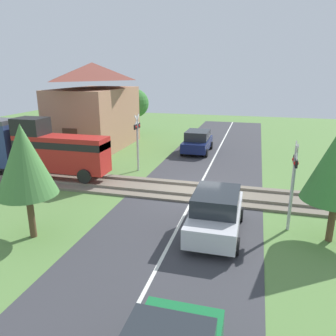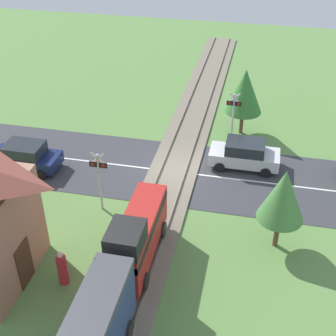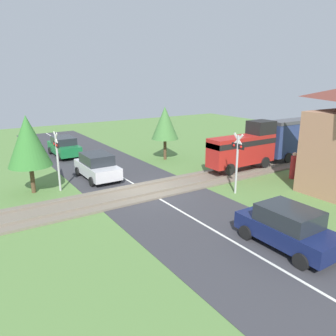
{
  "view_description": "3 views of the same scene",
  "coord_description": "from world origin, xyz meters",
  "px_view_note": "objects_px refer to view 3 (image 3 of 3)",
  "views": [
    {
      "loc": [
        -15.06,
        -2.61,
        5.86
      ],
      "look_at": [
        0.0,
        1.44,
        1.2
      ],
      "focal_mm": 35.0,
      "sensor_mm": 36.0,
      "label": 1
    },
    {
      "loc": [
        -4.45,
        21.92,
        15.19
      ],
      "look_at": [
        0.0,
        1.44,
        1.2
      ],
      "focal_mm": 50.0,
      "sensor_mm": 36.0,
      "label": 2
    },
    {
      "loc": [
        15.49,
        -8.58,
        6.36
      ],
      "look_at": [
        0.0,
        1.44,
        1.2
      ],
      "focal_mm": 35.0,
      "sensor_mm": 36.0,
      "label": 3
    }
  ],
  "objects_px": {
    "car_far_side": "(288,227)",
    "car_behind_queue": "(64,146)",
    "crossing_signal_east_approach": "(237,156)",
    "pedestrian_by_station": "(294,166)",
    "car_near_crossing": "(97,166)",
    "crossing_signal_west_approach": "(57,154)",
    "train": "(276,140)"
  },
  "relations": [
    {
      "from": "crossing_signal_east_approach",
      "to": "car_near_crossing",
      "type": "bearing_deg",
      "value": -140.87
    },
    {
      "from": "car_near_crossing",
      "to": "crossing_signal_east_approach",
      "type": "xyz_separation_m",
      "value": [
        6.81,
        5.54,
        1.33
      ]
    },
    {
      "from": "crossing_signal_east_approach",
      "to": "train",
      "type": "bearing_deg",
      "value": 113.26
    },
    {
      "from": "train",
      "to": "pedestrian_by_station",
      "type": "bearing_deg",
      "value": -29.47
    },
    {
      "from": "car_behind_queue",
      "to": "pedestrian_by_station",
      "type": "height_order",
      "value": "pedestrian_by_station"
    },
    {
      "from": "car_behind_queue",
      "to": "crossing_signal_west_approach",
      "type": "bearing_deg",
      "value": -17.53
    },
    {
      "from": "car_far_side",
      "to": "pedestrian_by_station",
      "type": "distance_m",
      "value": 9.58
    },
    {
      "from": "crossing_signal_west_approach",
      "to": "crossing_signal_east_approach",
      "type": "relative_size",
      "value": 1.0
    },
    {
      "from": "crossing_signal_east_approach",
      "to": "pedestrian_by_station",
      "type": "bearing_deg",
      "value": 90.64
    },
    {
      "from": "car_near_crossing",
      "to": "crossing_signal_east_approach",
      "type": "relative_size",
      "value": 1.17
    },
    {
      "from": "car_near_crossing",
      "to": "crossing_signal_west_approach",
      "type": "xyz_separation_m",
      "value": [
        1.01,
        -2.66,
        1.33
      ]
    },
    {
      "from": "crossing_signal_west_approach",
      "to": "crossing_signal_east_approach",
      "type": "bearing_deg",
      "value": 54.73
    },
    {
      "from": "crossing_signal_east_approach",
      "to": "pedestrian_by_station",
      "type": "height_order",
      "value": "crossing_signal_east_approach"
    },
    {
      "from": "car_behind_queue",
      "to": "crossing_signal_west_approach",
      "type": "relative_size",
      "value": 1.22
    },
    {
      "from": "train",
      "to": "crossing_signal_west_approach",
      "type": "height_order",
      "value": "crossing_signal_west_approach"
    },
    {
      "from": "train",
      "to": "pedestrian_by_station",
      "type": "xyz_separation_m",
      "value": [
        2.84,
        -1.61,
        -1.07
      ]
    },
    {
      "from": "car_behind_queue",
      "to": "car_far_side",
      "type": "bearing_deg",
      "value": 8.31
    },
    {
      "from": "crossing_signal_west_approach",
      "to": "car_far_side",
      "type": "bearing_deg",
      "value": 26.1
    },
    {
      "from": "pedestrian_by_station",
      "to": "car_near_crossing",
      "type": "bearing_deg",
      "value": -122.3
    },
    {
      "from": "train",
      "to": "crossing_signal_east_approach",
      "type": "bearing_deg",
      "value": -66.74
    },
    {
      "from": "crossing_signal_west_approach",
      "to": "crossing_signal_east_approach",
      "type": "xyz_separation_m",
      "value": [
        5.8,
        8.19,
        0.0
      ]
    },
    {
      "from": "car_far_side",
      "to": "crossing_signal_east_approach",
      "type": "xyz_separation_m",
      "value": [
        -5.51,
        2.66,
        1.34
      ]
    },
    {
      "from": "car_near_crossing",
      "to": "pedestrian_by_station",
      "type": "distance_m",
      "value": 12.63
    },
    {
      "from": "train",
      "to": "crossing_signal_west_approach",
      "type": "distance_m",
      "value": 15.22
    },
    {
      "from": "car_near_crossing",
      "to": "crossing_signal_east_approach",
      "type": "bearing_deg",
      "value": 39.13
    },
    {
      "from": "car_near_crossing",
      "to": "car_far_side",
      "type": "height_order",
      "value": "car_near_crossing"
    },
    {
      "from": "car_near_crossing",
      "to": "pedestrian_by_station",
      "type": "bearing_deg",
      "value": 57.7
    },
    {
      "from": "car_far_side",
      "to": "car_behind_queue",
      "type": "relative_size",
      "value": 0.94
    },
    {
      "from": "pedestrian_by_station",
      "to": "car_behind_queue",
      "type": "bearing_deg",
      "value": -142.97
    },
    {
      "from": "crossing_signal_east_approach",
      "to": "pedestrian_by_station",
      "type": "relative_size",
      "value": 1.98
    },
    {
      "from": "car_near_crossing",
      "to": "pedestrian_by_station",
      "type": "xyz_separation_m",
      "value": [
        6.75,
        10.67,
        -0.06
      ]
    },
    {
      "from": "car_near_crossing",
      "to": "crossing_signal_west_approach",
      "type": "relative_size",
      "value": 1.17
    }
  ]
}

